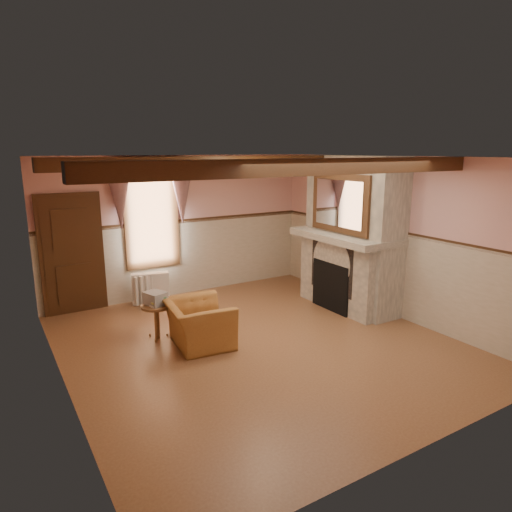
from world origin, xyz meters
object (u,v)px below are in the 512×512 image
oil_lamp (339,224)px  mantel_clock (326,223)px  side_table (157,322)px  bowl (344,230)px  radiator (151,288)px  armchair (199,323)px

oil_lamp → mantel_clock: bearing=90.0°
side_table → bowl: (3.49, -0.35, 1.18)m
side_table → radiator: 1.76m
armchair → oil_lamp: bearing=-77.0°
radiator → bowl: 3.83m
radiator → bowl: (3.02, -2.05, 1.16)m
bowl → oil_lamp: size_ratio=1.15×
radiator → side_table: bearing=-91.0°
bowl → oil_lamp: 0.18m
armchair → radiator: (0.01, 2.25, -0.04)m
side_table → mantel_clock: 3.71m
armchair → bowl: size_ratio=3.20×
mantel_clock → oil_lamp: oil_lamp is taller
side_table → bowl: bowl is taller
armchair → radiator: armchair is taller
radiator → mantel_clock: 3.61m
bowl → mantel_clock: mantel_clock is taller
side_table → mantel_clock: size_ratio=2.29×
armchair → bowl: bearing=-79.7°
radiator → oil_lamp: bearing=-17.7°
armchair → mantel_clock: bearing=-70.4°
mantel_clock → oil_lamp: size_ratio=0.86×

